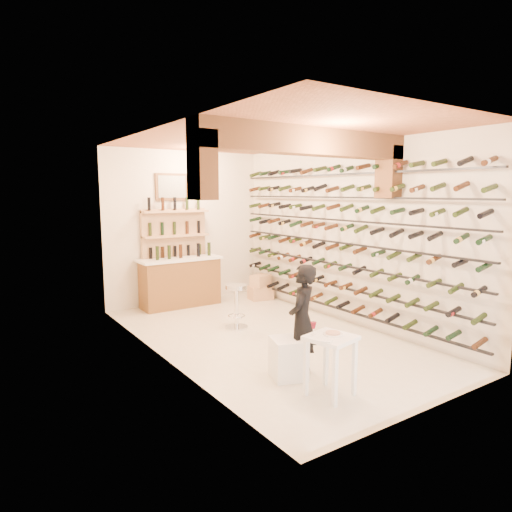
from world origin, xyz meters
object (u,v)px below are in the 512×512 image
at_px(back_counter, 180,281).
at_px(crate_lower, 261,293).
at_px(person, 302,320).
at_px(white_stool, 288,358).
at_px(tasting_table, 330,347).
at_px(wine_rack, 337,237).
at_px(chrome_barstool, 236,303).

height_order(back_counter, crate_lower, back_counter).
bearing_deg(person, white_stool, -34.83).
bearing_deg(tasting_table, back_counter, 73.74).
relative_size(wine_rack, tasting_table, 6.58).
distance_m(back_counter, tasting_table, 4.80).
relative_size(wine_rack, back_counter, 3.35).
relative_size(white_stool, chrome_barstool, 0.67).
bearing_deg(white_stool, back_counter, 84.42).
bearing_deg(person, chrome_barstool, -133.86).
bearing_deg(chrome_barstool, white_stool, -104.49).
bearing_deg(tasting_table, white_stool, 85.20).
relative_size(back_counter, chrome_barstool, 2.22).
distance_m(person, crate_lower, 4.17).
height_order(back_counter, person, person).
bearing_deg(crate_lower, white_stool, -119.76).
bearing_deg(white_stool, chrome_barstool, 75.51).
xyz_separation_m(wine_rack, back_counter, (-1.83, 2.65, -1.02)).
bearing_deg(white_stool, tasting_table, -82.27).
xyz_separation_m(tasting_table, white_stool, (-0.09, 0.66, -0.33)).
distance_m(wine_rack, chrome_barstool, 2.12).
bearing_deg(wine_rack, chrome_barstool, 157.49).
distance_m(wine_rack, back_counter, 3.38).
relative_size(chrome_barstool, crate_lower, 1.55).
bearing_deg(back_counter, white_stool, -95.58).
distance_m(white_stool, chrome_barstool, 2.25).
height_order(chrome_barstool, crate_lower, chrome_barstool).
bearing_deg(person, tasting_table, 44.27).
relative_size(back_counter, tasting_table, 1.96).
xyz_separation_m(chrome_barstool, crate_lower, (1.54, 1.51, -0.30)).
xyz_separation_m(white_stool, chrome_barstool, (0.56, 2.17, 0.19)).
bearing_deg(chrome_barstool, wine_rack, -22.51).
bearing_deg(crate_lower, wine_rack, -86.59).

